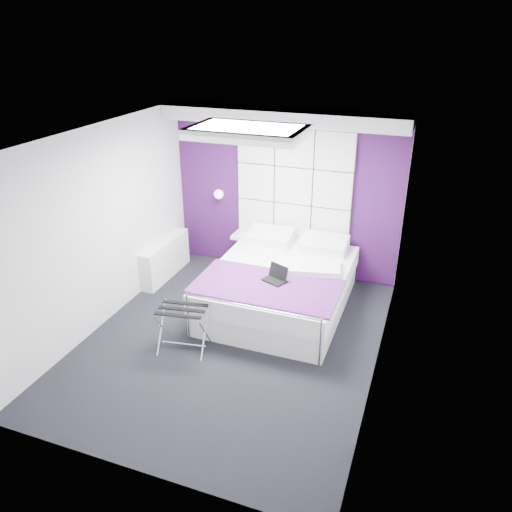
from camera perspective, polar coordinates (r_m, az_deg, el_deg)
The scene contains 15 objects.
floor at distance 6.51m, azimuth -2.73°, elevation -9.58°, with size 4.40×4.40×0.00m, color black.
ceiling at distance 5.46m, azimuth -3.31°, elevation 13.43°, with size 4.40×4.40×0.00m, color white.
wall_back at distance 7.80m, azimuth 3.36°, elevation 7.17°, with size 3.60×3.60×0.00m, color silver.
wall_left at distance 6.73m, azimuth -17.27°, elevation 3.04°, with size 4.40×4.40×0.00m, color silver.
wall_right at distance 5.48m, azimuth 14.64°, elevation -1.81°, with size 4.40×4.40×0.00m, color silver.
accent_wall at distance 7.79m, azimuth 3.33°, elevation 7.15°, with size 3.58×0.02×2.58m, color #3A0F45.
soffit at distance 7.28m, azimuth 3.00°, elevation 15.61°, with size 3.58×0.50×0.20m, color white.
headboard at distance 7.75m, azimuth 4.27°, elevation 6.00°, with size 1.80×0.08×2.30m, color silver, non-canonical shape.
skylight at distance 6.01m, azimuth -0.98°, elevation 14.08°, with size 1.36×0.86×0.12m, color white, non-canonical shape.
wall_lamp at distance 8.05m, azimuth -4.17°, elevation 7.14°, with size 0.15×0.15×0.15m, color white.
radiator at distance 8.04m, azimuth -10.34°, elevation -0.30°, with size 0.22×1.20×0.60m, color white.
bed at distance 7.05m, azimuth 2.75°, elevation -3.42°, with size 1.88×2.27×0.79m.
nightstand at distance 8.06m, azimuth -0.93°, elevation 2.33°, with size 0.47×0.37×0.05m, color white.
luggage_rack at distance 6.27m, azimuth -8.34°, elevation -8.24°, with size 0.58×0.43×0.57m.
laptop at distance 6.53m, azimuth 2.23°, elevation -2.34°, with size 0.29×0.21×0.21m.
Camera 1 is at (2.13, -4.90, 3.72)m, focal length 35.00 mm.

